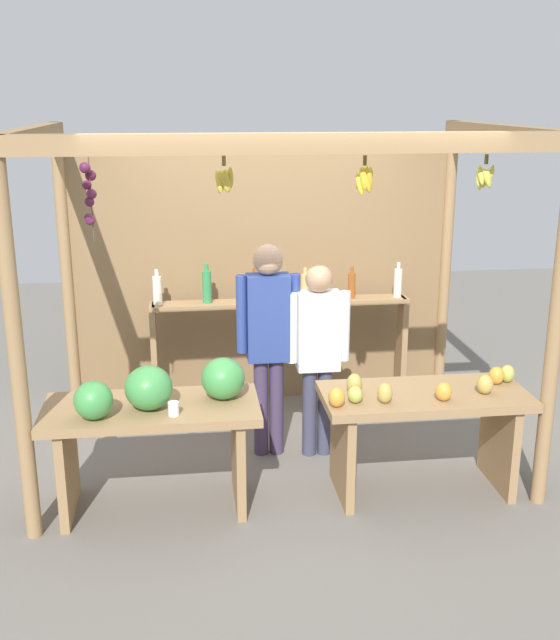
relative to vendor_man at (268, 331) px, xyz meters
The scene contains 7 objects.
ground_plane 1.01m from the vendor_man, 50.64° to the left, with size 12.00×12.00×0.00m, color slate.
market_stall 0.75m from the vendor_man, 83.34° to the left, with size 3.50×2.24×2.49m.
fruit_counter_left 1.14m from the vendor_man, 138.54° to the right, with size 1.42×0.64×1.03m.
fruit_counter_right 1.30m from the vendor_man, 35.70° to the right, with size 1.43×0.64×0.88m.
bottle_shelf_unit 0.93m from the vendor_man, 77.97° to the left, with size 2.25×0.22×1.36m.
vendor_man is the anchor object (origin of this frame).
vendor_woman 0.39m from the vendor_man, ahead, with size 0.48×0.20×1.51m.
Camera 1 is at (-0.68, -5.52, 2.69)m, focal length 42.82 mm.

